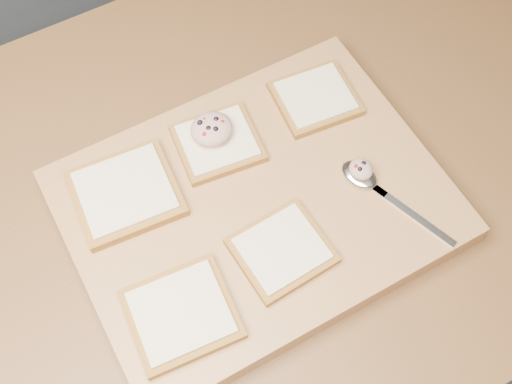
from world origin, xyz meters
TOP-DOWN VIEW (x-y plane):
  - ground at (0.00, 0.00)m, footprint 4.00×4.00m
  - island_counter at (0.00, 0.00)m, footprint 2.00×0.80m
  - cutting_board at (0.09, -0.05)m, footprint 0.48×0.37m
  - bread_far_left at (-0.06, 0.03)m, footprint 0.14×0.13m
  - bread_far_center at (0.08, 0.05)m, footprint 0.12×0.11m
  - bread_far_right at (0.24, 0.04)m, footprint 0.12×0.11m
  - bread_near_left at (-0.07, -0.15)m, footprint 0.13×0.12m
  - bread_near_center at (0.08, -0.13)m, footprint 0.12×0.11m
  - tuna_salad_dollop at (0.08, 0.06)m, footprint 0.06×0.05m
  - spoon at (0.23, -0.10)m, footprint 0.08×0.18m
  - spoon_salad at (0.22, -0.09)m, footprint 0.03×0.03m

SIDE VIEW (x-z plane):
  - ground at x=0.00m, z-range 0.00..0.00m
  - island_counter at x=0.00m, z-range 0.00..0.90m
  - cutting_board at x=0.09m, z-range 0.90..0.94m
  - spoon at x=0.23m, z-range 0.94..0.95m
  - bread_far_right at x=0.24m, z-range 0.94..0.95m
  - bread_far_center at x=0.08m, z-range 0.94..0.95m
  - bread_near_center at x=0.08m, z-range 0.94..0.95m
  - bread_near_left at x=-0.07m, z-range 0.94..0.96m
  - bread_far_left at x=-0.06m, z-range 0.94..0.96m
  - spoon_salad at x=0.22m, z-range 0.95..0.97m
  - tuna_salad_dollop at x=0.08m, z-range 0.95..0.98m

